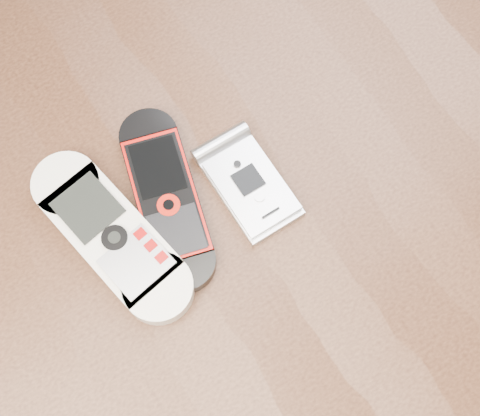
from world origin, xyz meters
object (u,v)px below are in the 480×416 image
at_px(table, 236,249).
at_px(nokia_white, 111,235).
at_px(motorola_razr, 250,185).
at_px(nokia_black_red, 166,197).

xyz_separation_m(table, nokia_white, (-0.10, 0.04, 0.12)).
height_order(nokia_white, motorola_razr, nokia_white).
height_order(nokia_black_red, motorola_razr, same).
xyz_separation_m(nokia_white, motorola_razr, (0.12, -0.02, -0.00)).
bearing_deg(nokia_white, motorola_razr, -21.13).
bearing_deg(table, nokia_white, 159.43).
bearing_deg(nokia_white, nokia_black_red, -4.95).
height_order(table, nokia_white, nokia_white).
distance_m(table, nokia_black_red, 0.13).
distance_m(nokia_white, motorola_razr, 0.12).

